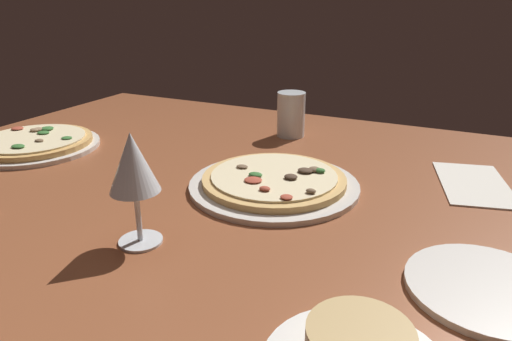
% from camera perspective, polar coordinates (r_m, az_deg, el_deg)
% --- Properties ---
extents(dining_table, '(1.50, 1.10, 0.04)m').
position_cam_1_polar(dining_table, '(0.87, -2.17, -2.82)').
color(dining_table, brown).
rests_on(dining_table, ground).
extents(pizza_main, '(0.31, 0.31, 0.03)m').
position_cam_1_polar(pizza_main, '(0.84, 2.26, -1.40)').
color(pizza_main, silver).
rests_on(pizza_main, dining_table).
extents(pizza_side, '(0.29, 0.29, 0.03)m').
position_cam_1_polar(pizza_side, '(1.17, -25.81, 3.07)').
color(pizza_side, silver).
rests_on(pizza_side, dining_table).
extents(wine_glass_far, '(0.07, 0.07, 0.16)m').
position_cam_1_polar(wine_glass_far, '(0.64, -14.99, 0.55)').
color(wine_glass_far, silver).
rests_on(wine_glass_far, dining_table).
extents(water_glass, '(0.07, 0.07, 0.11)m').
position_cam_1_polar(water_glass, '(1.14, 4.35, 6.68)').
color(water_glass, silver).
rests_on(water_glass, dining_table).
extents(side_plate, '(0.19, 0.19, 0.01)m').
position_cam_1_polar(side_plate, '(0.63, 26.79, -12.88)').
color(side_plate, silver).
rests_on(side_plate, dining_table).
extents(paper_menu, '(0.16, 0.23, 0.00)m').
position_cam_1_polar(paper_menu, '(0.95, 25.37, -1.51)').
color(paper_menu, silver).
rests_on(paper_menu, dining_table).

